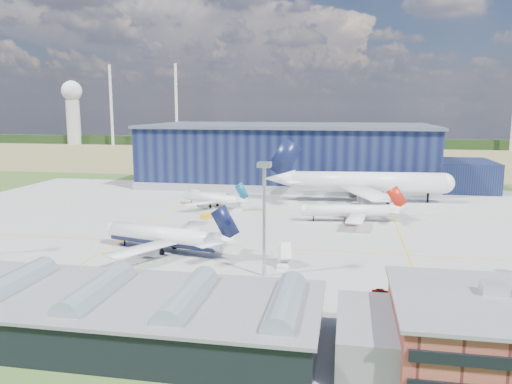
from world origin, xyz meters
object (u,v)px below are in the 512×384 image
Objects in this scene: car_a at (381,292)px; car_b at (450,324)px; airliner_regional at (212,194)px; gse_tug_a at (125,227)px; airstair at (284,258)px; gse_van_a at (14,279)px; gse_cart_a at (238,210)px; gse_cart_b at (195,192)px; airliner_widebody at (368,171)px; gse_tug_c at (206,216)px; hangar at (295,157)px; gse_van_c at (472,316)px; airliner_red at (348,204)px; light_mast_center at (264,201)px; airliner_navy at (163,227)px.

car_b is at bearing -142.83° from car_a.
airliner_regional is 8.43× the size of car_a.
airstair is at bearing -57.43° from gse_tug_a.
gse_cart_a is at bearing -14.24° from gse_van_a.
gse_tug_a is 60.38m from gse_cart_b.
gse_tug_c is (-49.05, -36.43, -10.26)m from airliner_widebody.
airstair reaches higher than gse_tug_a.
gse_cart_a is 92.23m from car_b.
car_b is (50.62, -77.09, -0.09)m from gse_cart_a.
hangar is 2.15× the size of airliner_widebody.
gse_tug_c is at bearing -107.94° from gse_cart_a.
hangar is at bearing -33.50° from gse_cart_b.
car_b is at bearing 125.62° from gse_van_c.
hangar is 76.78m from airliner_red.
car_b is at bearing -86.85° from gse_van_a.
car_b is at bearing -74.63° from hangar.
gse_van_a is at bearing 94.45° from gse_van_c.
light_mast_center is 56.97m from gse_tug_c.
airstair is (-13.26, -44.42, -3.54)m from airliner_red.
airliner_regional reaches higher than airstair.
gse_cart_b reaches higher than car_b.
hangar is at bearing 11.14° from car_a.
gse_cart_a is at bearing -129.91° from gse_cart_b.
light_mast_center is at bearing -67.14° from gse_van_a.
gse_cart_a is at bearing 96.08° from airstair.
gse_cart_b is 95.51m from airstair.
airliner_regional is at bearing -26.12° from airliner_red.
airliner_red is 6.01× the size of airstair.
hangar is at bearing -87.92° from airliner_regional.
gse_van_a is 1.10× the size of airstair.
gse_tug_c reaches higher than gse_cart_a.
light_mast_center is 55.45m from airliner_red.
gse_tug_c is at bearing 122.78° from airliner_regional.
car_b is at bearing -58.15° from airstair.
airliner_navy is 10.97× the size of car_b.
hangar reaches higher than car_a.
gse_cart_b is at bearing 45.05° from car_b.
airliner_regional is 13.37m from gse_cart_a.
airstair is at bearing -138.08° from gse_cart_b.
gse_cart_b is (-24.18, 32.28, -0.07)m from gse_cart_a.
hangar is 53.57× the size of gse_cart_b.
gse_van_c is at bearing 169.40° from airliner_navy.
hangar is 50.04m from airliner_widebody.
gse_van_a is 2.17× the size of gse_cart_b.
hangar is at bearing 121.73° from airliner_widebody.
gse_tug_c is 0.64× the size of airstair.
airliner_regional is 38.57m from gse_tug_a.
hangar is 79.25m from gse_tug_c.
car_a is 0.99× the size of car_b.
gse_cart_a is at bearing 107.42° from light_mast_center.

